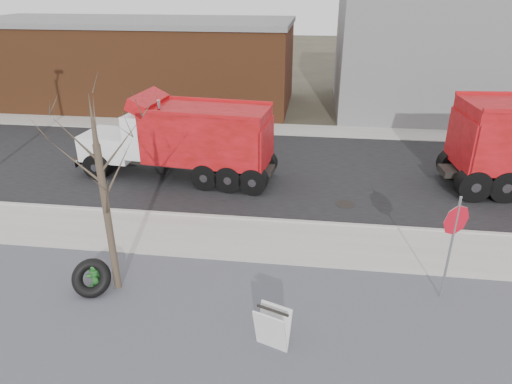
# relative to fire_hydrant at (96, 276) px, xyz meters

# --- Properties ---
(ground) EXTENTS (120.00, 120.00, 0.00)m
(ground) POSITION_rel_fire_hydrant_xyz_m (3.75, 2.67, -0.37)
(ground) COLOR #383328
(ground) RESTS_ON ground
(gravel_verge) EXTENTS (60.00, 5.00, 0.03)m
(gravel_verge) POSITION_rel_fire_hydrant_xyz_m (3.75, -0.83, -0.35)
(gravel_verge) COLOR slate
(gravel_verge) RESTS_ON ground
(sidewalk) EXTENTS (60.00, 2.50, 0.06)m
(sidewalk) POSITION_rel_fire_hydrant_xyz_m (3.75, 2.92, -0.34)
(sidewalk) COLOR #9E9B93
(sidewalk) RESTS_ON ground
(curb) EXTENTS (60.00, 0.15, 0.11)m
(curb) POSITION_rel_fire_hydrant_xyz_m (3.75, 4.22, -0.31)
(curb) COLOR #9E9B93
(curb) RESTS_ON ground
(road) EXTENTS (60.00, 9.40, 0.02)m
(road) POSITION_rel_fire_hydrant_xyz_m (3.75, 8.97, -0.36)
(road) COLOR black
(road) RESTS_ON ground
(far_sidewalk) EXTENTS (60.00, 2.00, 0.06)m
(far_sidewalk) POSITION_rel_fire_hydrant_xyz_m (3.75, 14.67, -0.34)
(far_sidewalk) COLOR #9E9B93
(far_sidewalk) RESTS_ON ground
(building_grey) EXTENTS (12.00, 10.00, 8.00)m
(building_grey) POSITION_rel_fire_hydrant_xyz_m (12.75, 20.67, 3.63)
(building_grey) COLOR slate
(building_grey) RESTS_ON ground
(building_brick) EXTENTS (20.20, 8.20, 5.30)m
(building_brick) POSITION_rel_fire_hydrant_xyz_m (-6.25, 19.67, 2.29)
(building_brick) COLOR brown
(building_brick) RESTS_ON ground
(bare_tree) EXTENTS (3.20, 3.20, 5.20)m
(bare_tree) POSITION_rel_fire_hydrant_xyz_m (0.55, 0.07, 2.93)
(bare_tree) COLOR #382D23
(bare_tree) RESTS_ON ground
(fire_hydrant) EXTENTS (0.46, 0.45, 0.81)m
(fire_hydrant) POSITION_rel_fire_hydrant_xyz_m (0.00, 0.00, 0.00)
(fire_hydrant) COLOR #2D7735
(fire_hydrant) RESTS_ON ground
(truck_tire) EXTENTS (1.10, 0.95, 0.97)m
(truck_tire) POSITION_rel_fire_hydrant_xyz_m (-0.02, -0.19, 0.08)
(truck_tire) COLOR black
(truck_tire) RESTS_ON ground
(stop_sign) EXTENTS (0.69, 0.41, 2.87)m
(stop_sign) POSITION_rel_fire_hydrant_xyz_m (8.92, 0.77, 1.58)
(stop_sign) COLOR gray
(stop_sign) RESTS_ON ground
(sandwich_board) EXTENTS (0.86, 0.69, 1.03)m
(sandwich_board) POSITION_rel_fire_hydrant_xyz_m (4.80, -1.56, 0.17)
(sandwich_board) COLOR silver
(sandwich_board) RESTS_ON ground
(dump_truck_red_b) EXTENTS (8.10, 3.08, 3.39)m
(dump_truck_red_b) POSITION_rel_fire_hydrant_xyz_m (0.33, 7.60, 1.36)
(dump_truck_red_b) COLOR black
(dump_truck_red_b) RESTS_ON ground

